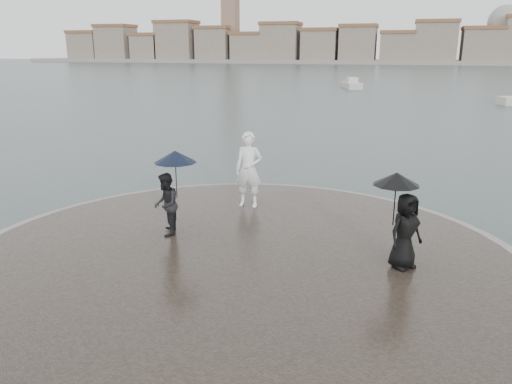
% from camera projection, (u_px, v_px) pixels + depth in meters
% --- Properties ---
extents(ground, '(400.00, 400.00, 0.00)m').
position_uv_depth(ground, '(167.00, 368.00, 7.56)').
color(ground, '#2B3835').
rests_on(ground, ground).
extents(kerb_ring, '(12.50, 12.50, 0.32)m').
position_uv_depth(kerb_ring, '(239.00, 265.00, 10.74)').
color(kerb_ring, gray).
rests_on(kerb_ring, ground).
extents(quay_tip, '(11.90, 11.90, 0.36)m').
position_uv_depth(quay_tip, '(239.00, 265.00, 10.73)').
color(quay_tip, '#2D261E').
rests_on(quay_tip, ground).
extents(statue, '(0.78, 0.52, 2.11)m').
position_uv_depth(statue, '(249.00, 170.00, 13.87)').
color(statue, white).
rests_on(statue, quay_tip).
extents(visitor_left, '(1.14, 1.04, 2.04)m').
position_uv_depth(visitor_left, '(169.00, 190.00, 11.69)').
color(visitor_left, black).
rests_on(visitor_left, quay_tip).
extents(visitor_right, '(1.16, 1.01, 1.95)m').
position_uv_depth(visitor_right, '(403.00, 217.00, 9.94)').
color(visitor_right, black).
rests_on(visitor_right, quay_tip).
extents(far_skyline, '(260.00, 20.00, 37.00)m').
position_uv_depth(far_skyline, '(377.00, 46.00, 155.92)').
color(far_skyline, gray).
rests_on(far_skyline, ground).
extents(boats, '(21.30, 19.34, 1.50)m').
position_uv_depth(boats, '(426.00, 91.00, 51.97)').
color(boats, beige).
rests_on(boats, ground).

